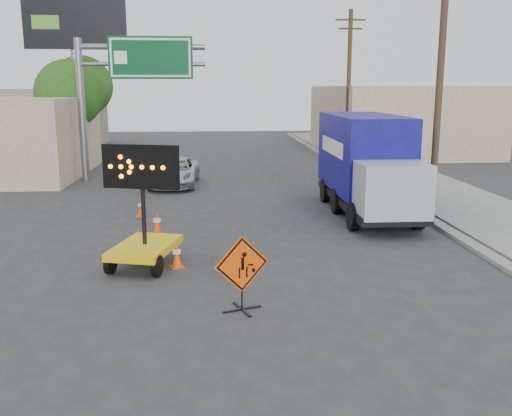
{
  "coord_description": "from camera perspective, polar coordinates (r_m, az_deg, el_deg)",
  "views": [
    {
      "loc": [
        -0.23,
        -10.49,
        4.51
      ],
      "look_at": [
        0.78,
        2.61,
        1.72
      ],
      "focal_mm": 40.0,
      "sensor_mm": 36.0,
      "label": 1
    }
  ],
  "objects": [
    {
      "name": "ground",
      "position": [
        11.42,
        -2.95,
        -11.31
      ],
      "size": [
        100.0,
        100.0,
        0.0
      ],
      "primitive_type": "plane",
      "color": "#2D2D30",
      "rests_on": "ground"
    },
    {
      "name": "utility_pole_far",
      "position": [
        35.46,
        9.24,
        12.1
      ],
      "size": [
        1.8,
        0.26,
        9.0
      ],
      "color": "#4D3621",
      "rests_on": "ground"
    },
    {
      "name": "cone_d",
      "position": [
        20.69,
        -11.44,
        0.06
      ],
      "size": [
        0.34,
        0.34,
        0.65
      ],
      "rotation": [
        0.0,
        0.0,
        -0.04
      ],
      "color": "#FB4C05",
      "rests_on": "ground"
    },
    {
      "name": "building_right_far",
      "position": [
        42.65,
        13.85,
        8.66
      ],
      "size": [
        10.0,
        14.0,
        4.6
      ],
      "primitive_type": "cube",
      "color": "#C9B191",
      "rests_on": "ground"
    },
    {
      "name": "arrow_board",
      "position": [
        14.84,
        -11.07,
        -3.15
      ],
      "size": [
        1.94,
        2.47,
        3.14
      ],
      "rotation": [
        0.0,
        0.0,
        -0.26
      ],
      "color": "yellow",
      "rests_on": "ground"
    },
    {
      "name": "construction_sign",
      "position": [
        11.68,
        -1.43,
        -6.34
      ],
      "size": [
        1.13,
        0.81,
        1.59
      ],
      "rotation": [
        0.0,
        0.0,
        0.37
      ],
      "color": "black",
      "rests_on": "ground"
    },
    {
      "name": "tree_left_near",
      "position": [
        33.41,
        -18.17,
        10.79
      ],
      "size": [
        3.71,
        3.71,
        6.03
      ],
      "color": "#4D3621",
      "rests_on": "ground"
    },
    {
      "name": "cone_a",
      "position": [
        14.7,
        -7.93,
        -4.68
      ],
      "size": [
        0.41,
        0.41,
        0.65
      ],
      "rotation": [
        0.0,
        0.0,
        0.28
      ],
      "color": "#FB4C05",
      "rests_on": "ground"
    },
    {
      "name": "storefront_left_far",
      "position": [
        46.93,
        -22.97,
        8.21
      ],
      "size": [
        12.0,
        10.0,
        4.4
      ],
      "primitive_type": "cube",
      "color": "gray",
      "rests_on": "ground"
    },
    {
      "name": "cone_b",
      "position": [
        16.4,
        -11.71,
        -3.03
      ],
      "size": [
        0.36,
        0.36,
        0.67
      ],
      "rotation": [
        0.0,
        0.0,
        -0.07
      ],
      "color": "#FB4C05",
      "rests_on": "ground"
    },
    {
      "name": "tree_left_far",
      "position": [
        41.43,
        -16.96,
        11.58
      ],
      "size": [
        4.1,
        4.1,
        6.66
      ],
      "color": "#4D3621",
      "rests_on": "ground"
    },
    {
      "name": "box_truck",
      "position": [
        20.96,
        10.99,
        3.77
      ],
      "size": [
        2.43,
        7.45,
        3.53
      ],
      "rotation": [
        0.0,
        0.0,
        -0.01
      ],
      "color": "black",
      "rests_on": "ground"
    },
    {
      "name": "sidewalk_right",
      "position": [
        27.64,
        16.3,
        2.25
      ],
      "size": [
        4.0,
        60.0,
        0.15
      ],
      "primitive_type": "cube",
      "color": "gray",
      "rests_on": "ground"
    },
    {
      "name": "utility_pole_near",
      "position": [
        22.08,
        17.89,
        11.86
      ],
      "size": [
        1.8,
        0.26,
        9.0
      ],
      "color": "#4D3621",
      "rests_on": "ground"
    },
    {
      "name": "billboard",
      "position": [
        37.36,
        -17.61,
        15.8
      ],
      "size": [
        6.1,
        0.54,
        9.85
      ],
      "color": "slate",
      "rests_on": "ground"
    },
    {
      "name": "cone_c",
      "position": [
        17.99,
        -9.87,
        -1.53
      ],
      "size": [
        0.42,
        0.42,
        0.73
      ],
      "rotation": [
        0.0,
        0.0,
        0.13
      ],
      "color": "#FB4C05",
      "rests_on": "ground"
    },
    {
      "name": "highway_gantry",
      "position": [
        28.76,
        -13.12,
        12.78
      ],
      "size": [
        6.18,
        0.38,
        6.9
      ],
      "color": "slate",
      "rests_on": "ground"
    },
    {
      "name": "curb_right",
      "position": [
        26.92,
        11.71,
        2.2
      ],
      "size": [
        0.4,
        60.0,
        0.12
      ],
      "primitive_type": "cube",
      "color": "gray",
      "rests_on": "ground"
    },
    {
      "name": "pickup_truck",
      "position": [
        26.9,
        -8.22,
        3.59
      ],
      "size": [
        2.35,
        4.76,
        1.3
      ],
      "primitive_type": "imported",
      "rotation": [
        0.0,
        0.0,
        -0.04
      ],
      "color": "#B9BBC1",
      "rests_on": "ground"
    }
  ]
}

